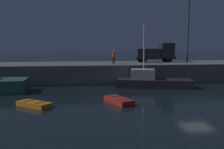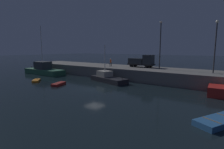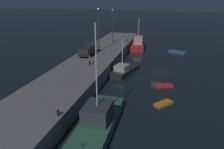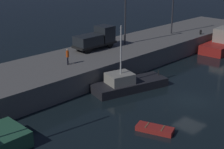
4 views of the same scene
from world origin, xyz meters
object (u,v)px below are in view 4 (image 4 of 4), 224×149
fishing_boat_blue (127,84)px  utility_truck (96,38)px  dinghy_orange_near (155,129)px  lamp_post_west (125,3)px  dockworker (68,56)px  bollard_central (201,32)px  lamp_post_east (173,0)px

fishing_boat_blue → utility_truck: 8.80m
fishing_boat_blue → dinghy_orange_near: bearing=-123.3°
fishing_boat_blue → lamp_post_west: lamp_post_west is taller
lamp_post_west → dockworker: (-10.21, -1.53, -4.13)m
utility_truck → dockworker: utility_truck is taller
fishing_boat_blue → utility_truck: (2.96, 7.82, 2.74)m
fishing_boat_blue → lamp_post_west: 11.82m
fishing_boat_blue → bollard_central: fishing_boat_blue is taller
lamp_post_west → lamp_post_east: bearing=-4.4°
lamp_post_west → bollard_central: (11.40, -3.91, -4.76)m
dockworker → fishing_boat_blue: bearing=-59.1°
dinghy_orange_near → bollard_central: (23.09, 10.13, 2.28)m
fishing_boat_blue → lamp_post_east: size_ratio=1.02×
fishing_boat_blue → dockworker: bearing=120.9°
dinghy_orange_near → utility_truck: bearing=62.9°
fishing_boat_blue → lamp_post_west: bearing=44.6°
fishing_boat_blue → dinghy_orange_near: size_ratio=2.69×
lamp_post_west → utility_truck: 5.64m
lamp_post_east → dockworker: size_ratio=4.84×
dockworker → bollard_central: size_ratio=2.68×
fishing_boat_blue → dockworker: fishing_boat_blue is taller
dockworker → utility_truck: bearing=21.7°
dinghy_orange_near → lamp_post_west: 19.58m
dinghy_orange_near → dockworker: 12.93m
dockworker → bollard_central: dockworker is taller
dinghy_orange_near → lamp_post_east: lamp_post_east is taller
lamp_post_west → dinghy_orange_near: bearing=-129.8°
bollard_central → dockworker: bearing=173.7°
lamp_post_west → dockworker: lamp_post_west is taller
fishing_boat_blue → lamp_post_east: bearing=21.3°
utility_truck → fishing_boat_blue: bearing=-110.7°
lamp_post_west → dockworker: size_ratio=5.31×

